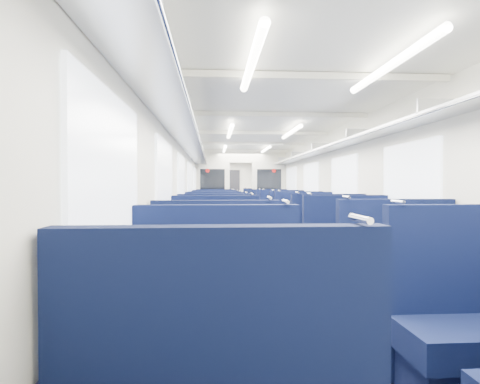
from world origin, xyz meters
name	(u,v)px	position (x,y,z in m)	size (l,w,h in m)	color
floor	(248,239)	(0.00, 0.00, 0.00)	(2.80, 18.00, 0.01)	black
ceiling	(249,142)	(0.00, 0.00, 2.35)	(2.80, 18.00, 0.01)	white
wall_left	(190,191)	(-1.40, 0.00, 1.18)	(0.02, 18.00, 2.35)	silver
dado_left	(191,225)	(-1.39, 0.00, 0.35)	(0.03, 17.90, 0.70)	black
wall_right	(306,191)	(1.40, 0.00, 1.18)	(0.02, 18.00, 2.35)	silver
dado_right	(305,224)	(1.39, 0.00, 0.35)	(0.03, 17.90, 0.70)	black
wall_far	(232,188)	(0.00, 9.00, 1.18)	(2.80, 0.02, 2.35)	silver
luggage_rack_left	(198,157)	(-1.21, 0.00, 1.97)	(0.36, 17.40, 0.18)	#B2B5BA
luggage_rack_right	(298,158)	(1.21, 0.00, 1.97)	(0.36, 17.40, 0.18)	#B2B5BA
windows	(250,180)	(0.00, -0.46, 1.42)	(2.78, 15.60, 0.75)	white
ceiling_fittings	(250,143)	(0.00, -0.26, 2.29)	(2.70, 16.06, 0.11)	white
end_door	(232,192)	(0.00, 8.94, 1.00)	(0.75, 0.06, 2.00)	black
bulkhead	(241,187)	(0.00, 2.70, 1.23)	(2.80, 0.10, 2.35)	white
seat_2	(217,335)	(-0.83, -7.13, 0.37)	(1.09, 0.60, 1.22)	#0B1437
seat_3	(479,333)	(0.83, -7.21, 0.37)	(1.09, 0.60, 1.22)	#0B1437
seat_4	(216,290)	(-0.83, -6.06, 0.37)	(1.09, 0.60, 1.22)	#0B1437
seat_5	(388,282)	(0.83, -5.88, 0.37)	(1.09, 0.60, 1.22)	#0B1437
seat_6	(215,262)	(-0.83, -4.78, 0.37)	(1.09, 0.60, 1.22)	#0B1437
seat_7	(349,261)	(0.83, -4.78, 0.37)	(1.09, 0.60, 1.22)	#0B1437
seat_8	(215,247)	(-0.83, -3.60, 0.37)	(1.09, 0.60, 1.22)	#0B1437
seat_9	(325,247)	(0.83, -3.73, 0.37)	(1.09, 0.60, 1.22)	#0B1437
seat_10	(215,237)	(-0.83, -2.47, 0.37)	(1.09, 0.60, 1.22)	#0B1437
seat_11	(305,236)	(0.83, -2.41, 0.37)	(1.09, 0.60, 1.22)	#0B1437
seat_12	(214,230)	(-0.83, -1.38, 0.37)	(1.09, 0.60, 1.22)	#0B1437
seat_13	(294,230)	(0.83, -1.42, 0.37)	(1.09, 0.60, 1.22)	#0B1437
seat_14	(214,225)	(-0.83, -0.19, 0.37)	(1.09, 0.60, 1.22)	#0B1437
seat_15	(283,224)	(0.83, -0.13, 0.37)	(1.09, 0.60, 1.22)	#0B1437
seat_16	(214,220)	(-0.83, 0.91, 0.37)	(1.09, 0.60, 1.22)	#0B1437
seat_17	(276,220)	(0.83, 0.95, 0.37)	(1.09, 0.60, 1.22)	#0B1437
seat_18	(214,217)	(-0.83, 2.13, 0.37)	(1.09, 0.60, 1.22)	#0B1437
seat_19	(270,217)	(0.83, 2.09, 0.37)	(1.09, 0.60, 1.22)	#0B1437
seat_20	(214,212)	(-0.83, 4.15, 0.37)	(1.09, 0.60, 1.22)	#0B1437
seat_21	(262,212)	(0.83, 4.01, 0.37)	(1.09, 0.60, 1.22)	#0B1437
seat_22	(214,210)	(-0.83, 5.35, 0.37)	(1.09, 0.60, 1.22)	#0B1437
seat_23	(258,210)	(0.83, 5.27, 0.37)	(1.09, 0.60, 1.22)	#0B1437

